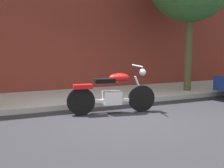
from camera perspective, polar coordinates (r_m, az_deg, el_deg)
name	(u,v)px	position (r m, az deg, el deg)	size (l,w,h in m)	color
ground_plane	(124,119)	(6.64, 2.41, -6.81)	(60.00, 60.00, 0.00)	#28282D
sidewalk	(85,97)	(9.11, -5.35, -2.47)	(22.69, 2.60, 0.14)	#B2B2B2
motorcycle	(112,94)	(7.10, -0.02, -1.88)	(2.17, 0.76, 1.16)	black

